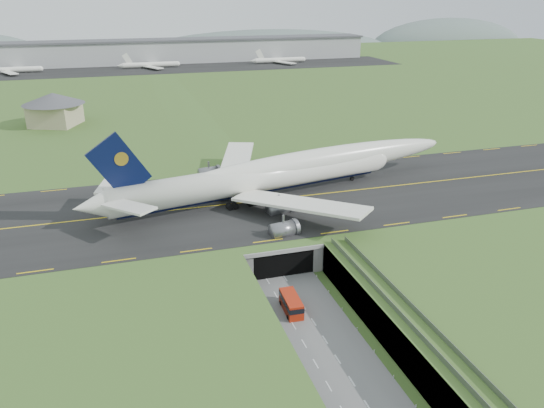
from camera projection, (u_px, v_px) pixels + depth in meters
name	position (u px, v px, depth m)	size (l,w,h in m)	color
ground	(298.00, 298.00, 94.98)	(900.00, 900.00, 0.00)	#425B24
airfield_deck	(298.00, 284.00, 93.86)	(800.00, 800.00, 6.00)	gray
trench_road	(312.00, 321.00, 88.28)	(12.00, 75.00, 0.20)	slate
taxiway	(251.00, 202.00, 122.03)	(800.00, 44.00, 0.18)	black
tunnel_portal	(271.00, 242.00, 108.59)	(17.00, 22.30, 6.00)	gray
guideway	(410.00, 322.00, 78.96)	(3.00, 53.00, 7.05)	#A8A8A3
jumbo_jet	(282.00, 173.00, 124.80)	(95.21, 60.39, 20.35)	white
shuttle_tram	(291.00, 304.00, 90.46)	(2.92, 7.03, 2.84)	#AD210B
service_building	(54.00, 106.00, 189.81)	(28.18, 28.18, 11.75)	tan
cargo_terminal	(150.00, 51.00, 355.82)	(320.00, 67.00, 15.60)	#B2B2B2
distant_hills	(210.00, 55.00, 495.79)	(700.00, 91.00, 60.00)	slate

